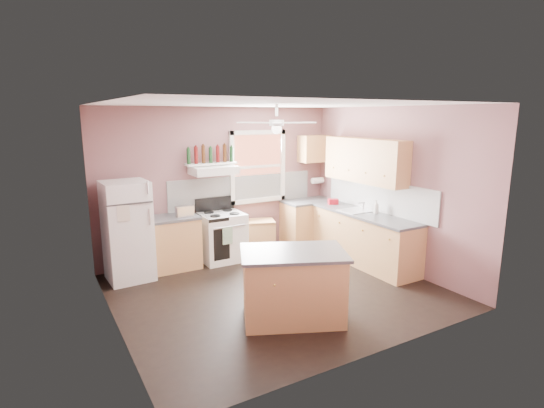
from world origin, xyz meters
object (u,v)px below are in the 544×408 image
stove (222,237)px  cart (258,236)px  island (293,287)px  refrigerator (127,231)px  toaster (184,211)px

stove → cart: (0.77, 0.10, -0.12)m
stove → cart: size_ratio=1.40×
island → cart: bearing=95.4°
refrigerator → island: (1.51, -2.42, -0.36)m
stove → island: (-0.12, -2.51, 0.00)m
stove → island: same height
refrigerator → toaster: size_ratio=5.61×
refrigerator → cart: size_ratio=2.56×
toaster → stove: size_ratio=0.33×
toaster → island: size_ratio=0.23×
toaster → stove: (0.69, 0.05, -0.56)m
toaster → island: bearing=-76.3°
toaster → cart: size_ratio=0.46×
stove → cart: stove is taller
refrigerator → island: refrigerator is taller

